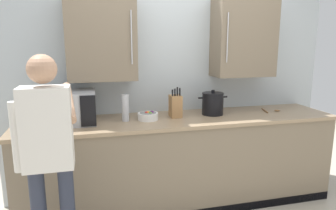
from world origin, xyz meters
The scene contains 9 objects.
back_wall_tiled centered at (0.00, 1.06, 1.51)m, with size 3.64×0.44×2.86m.
counter_unit centered at (0.00, 0.72, 0.47)m, with size 3.23×0.71×0.94m.
microwave_oven centered at (-1.11, 0.76, 1.10)m, with size 0.59×0.72×0.31m.
knife_block centered at (-0.04, 0.77, 1.06)m, with size 0.11×0.15×0.31m.
wooden_spoon centered at (1.06, 0.75, 0.95)m, with size 0.20×0.21×0.02m.
thermos_flask centered at (-0.56, 0.73, 1.08)m, with size 0.07×0.07×0.26m.
stock_pot centered at (0.37, 0.77, 1.06)m, with size 0.32×0.23×0.26m.
fruit_bowl centered at (-0.34, 0.72, 0.98)m, with size 0.20×0.20×0.09m.
person_figure centered at (-1.20, 0.02, 0.97)m, with size 0.44×0.55×1.62m.
Camera 1 is at (-0.88, -2.20, 1.71)m, focal length 32.95 mm.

